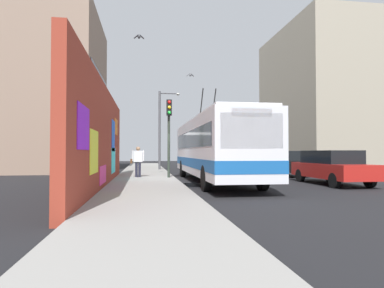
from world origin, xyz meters
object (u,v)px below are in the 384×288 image
object	(u,v)px
parked_car_red	(331,166)
pedestrian_midblock	(138,159)
city_bus	(214,147)
traffic_light	(169,125)
parked_car_black	(280,163)
parked_car_dark_gray	(251,160)
street_lamp	(162,124)

from	to	relation	value
parked_car_red	pedestrian_midblock	size ratio (longest dim) A/B	2.84
city_bus	traffic_light	xyz separation A→B (m)	(1.41, 2.15, 1.20)
parked_car_black	parked_car_dark_gray	distance (m)	5.95
city_bus	parked_car_red	world-z (taller)	city_bus
traffic_light	street_lamp	world-z (taller)	street_lamp
pedestrian_midblock	traffic_light	bearing A→B (deg)	-110.56
parked_car_black	pedestrian_midblock	distance (m)	9.23
parked_car_black	traffic_light	xyz separation A→B (m)	(-2.66, 7.35, 2.12)
parked_car_red	parked_car_black	world-z (taller)	same
parked_car_red	street_lamp	size ratio (longest dim) A/B	0.76
city_bus	street_lamp	world-z (taller)	street_lamp
parked_car_dark_gray	traffic_light	distance (m)	11.51
parked_car_red	traffic_light	distance (m)	8.32
parked_car_red	traffic_light	world-z (taller)	traffic_light
parked_car_dark_gray	pedestrian_midblock	world-z (taller)	pedestrian_midblock
traffic_light	parked_car_red	bearing A→B (deg)	-113.95
parked_car_red	parked_car_dark_gray	size ratio (longest dim) A/B	1.14
city_bus	pedestrian_midblock	size ratio (longest dim) A/B	7.24
parked_car_red	parked_car_dark_gray	distance (m)	11.87
parked_car_black	parked_car_dark_gray	xyz separation A→B (m)	(5.95, 0.00, -0.00)
parked_car_dark_gray	traffic_light	bearing A→B (deg)	139.50
pedestrian_midblock	street_lamp	bearing A→B (deg)	-12.14
city_bus	street_lamp	size ratio (longest dim) A/B	1.94
parked_car_dark_gray	street_lamp	xyz separation A→B (m)	(0.10, 7.25, 2.89)
parked_car_red	parked_car_black	bearing A→B (deg)	0.00
street_lamp	parked_car_black	bearing A→B (deg)	-129.80
parked_car_red	street_lamp	xyz separation A→B (m)	(11.97, 7.25, 2.89)
parked_car_black	pedestrian_midblock	bearing A→B (deg)	102.78
parked_car_red	street_lamp	world-z (taller)	street_lamp
city_bus	pedestrian_midblock	distance (m)	4.35
city_bus	parked_car_black	world-z (taller)	city_bus
street_lamp	parked_car_red	bearing A→B (deg)	-148.77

